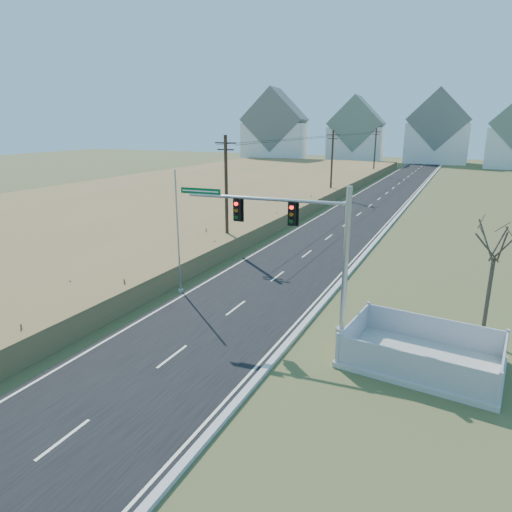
{
  "coord_description": "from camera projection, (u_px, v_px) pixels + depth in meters",
  "views": [
    {
      "loc": [
        10.87,
        -16.63,
        9.8
      ],
      "look_at": [
        1.53,
        3.35,
        3.4
      ],
      "focal_mm": 32.0,
      "sensor_mm": 36.0,
      "label": 1
    }
  ],
  "objects": [
    {
      "name": "ground",
      "position": [
        197.0,
        339.0,
        21.62
      ],
      "size": [
        260.0,
        260.0,
        0.0
      ],
      "primitive_type": "plane",
      "color": "#50572A",
      "rests_on": "ground"
    },
    {
      "name": "road",
      "position": [
        384.0,
        195.0,
        65.12
      ],
      "size": [
        8.0,
        180.0,
        0.06
      ],
      "primitive_type": "cube",
      "color": "black",
      "rests_on": "ground"
    },
    {
      "name": "curb",
      "position": [
        415.0,
        196.0,
        63.42
      ],
      "size": [
        0.3,
        180.0,
        0.18
      ],
      "primitive_type": "cube",
      "color": "#B2AFA8",
      "rests_on": "ground"
    },
    {
      "name": "reed_marsh",
      "position": [
        203.0,
        190.0,
        66.0
      ],
      "size": [
        38.0,
        110.0,
        1.3
      ],
      "primitive_type": "cube",
      "color": "olive",
      "rests_on": "ground"
    },
    {
      "name": "utility_pole_near",
      "position": [
        226.0,
        191.0,
        36.01
      ],
      "size": [
        1.8,
        0.26,
        9.0
      ],
      "color": "#422D1E",
      "rests_on": "ground"
    },
    {
      "name": "utility_pole_mid",
      "position": [
        332.0,
        163.0,
        62.12
      ],
      "size": [
        1.8,
        0.26,
        9.0
      ],
      "color": "#422D1E",
      "rests_on": "ground"
    },
    {
      "name": "utility_pole_far",
      "position": [
        375.0,
        151.0,
        88.22
      ],
      "size": [
        1.8,
        0.26,
        9.0
      ],
      "color": "#422D1E",
      "rests_on": "ground"
    },
    {
      "name": "condo_nw",
      "position": [
        275.0,
        132.0,
        121.93
      ],
      "size": [
        17.69,
        13.38,
        19.05
      ],
      "rotation": [
        0.0,
        0.0,
        0.14
      ],
      "color": "silver",
      "rests_on": "ground"
    },
    {
      "name": "condo_nnw",
      "position": [
        356.0,
        135.0,
        120.98
      ],
      "size": [
        14.93,
        11.17,
        17.03
      ],
      "rotation": [
        0.0,
        0.0,
        0.07
      ],
      "color": "silver",
      "rests_on": "ground"
    },
    {
      "name": "condo_n",
      "position": [
        438.0,
        133.0,
        116.15
      ],
      "size": [
        15.27,
        10.2,
        18.54
      ],
      "color": "silver",
      "rests_on": "ground"
    },
    {
      "name": "traffic_signal_mast",
      "position": [
        307.0,
        242.0,
        21.79
      ],
      "size": [
        8.95,
        0.94,
        7.13
      ],
      "rotation": [
        0.0,
        0.0,
        0.07
      ],
      "color": "#9EA0A5",
      "rests_on": "ground"
    },
    {
      "name": "fence_enclosure",
      "position": [
        421.0,
        358.0,
        19.25
      ],
      "size": [
        6.69,
        4.91,
        1.43
      ],
      "rotation": [
        0.0,
        0.0,
        -0.1
      ],
      "color": "#B7B5AD",
      "rests_on": "ground"
    },
    {
      "name": "open_sign",
      "position": [
        355.0,
        348.0,
        20.01
      ],
      "size": [
        0.53,
        0.13,
        0.65
      ],
      "rotation": [
        0.0,
        0.0,
        0.13
      ],
      "color": "white",
      "rests_on": "ground"
    },
    {
      "name": "flagpole",
      "position": [
        178.0,
        245.0,
        26.91
      ],
      "size": [
        0.33,
        0.33,
        7.34
      ],
      "color": "#B7B5AD",
      "rests_on": "ground"
    },
    {
      "name": "bare_tree",
      "position": [
        497.0,
        239.0,
        20.17
      ],
      "size": [
        2.3,
        2.3,
        6.09
      ],
      "color": "#4C3F33",
      "rests_on": "ground"
    }
  ]
}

